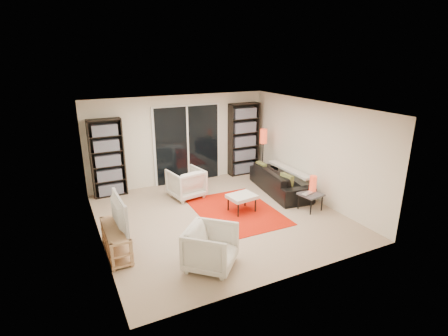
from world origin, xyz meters
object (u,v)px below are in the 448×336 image
(armchair_front, at_px, (211,248))
(floor_lamp, at_px, (263,141))
(ottoman, at_px, (242,197))
(armchair_back, at_px, (186,183))
(side_table, at_px, (311,195))
(bookshelf_right, at_px, (244,139))
(bookshelf_left, at_px, (107,158))
(tv_stand, at_px, (116,240))
(sofa, at_px, (280,180))

(armchair_front, relative_size, floor_lamp, 0.55)
(ottoman, xyz_separation_m, floor_lamp, (1.56, 1.61, 0.78))
(armchair_back, xyz_separation_m, armchair_front, (-0.70, -3.06, 0.00))
(side_table, bearing_deg, bookshelf_right, 92.04)
(armchair_front, height_order, floor_lamp, floor_lamp)
(bookshelf_left, height_order, bookshelf_right, bookshelf_right)
(tv_stand, bearing_deg, ottoman, 10.74)
(bookshelf_right, bearing_deg, armchair_front, -125.61)
(bookshelf_left, relative_size, armchair_back, 2.45)
(armchair_back, relative_size, ottoman, 1.21)
(side_table, bearing_deg, tv_stand, 178.97)
(tv_stand, bearing_deg, armchair_back, 43.21)
(armchair_back, bearing_deg, armchair_front, 67.44)
(armchair_front, bearing_deg, side_table, -27.35)
(tv_stand, xyz_separation_m, floor_lamp, (4.42, 2.15, 0.86))
(armchair_front, bearing_deg, ottoman, 0.79)
(bookshelf_right, height_order, tv_stand, bookshelf_right)
(bookshelf_left, relative_size, floor_lamp, 1.33)
(tv_stand, xyz_separation_m, armchair_back, (2.04, 1.92, 0.10))
(bookshelf_left, distance_m, sofa, 4.39)
(side_table, bearing_deg, sofa, 88.25)
(sofa, height_order, ottoman, sofa)
(armchair_front, distance_m, ottoman, 2.27)
(bookshelf_right, distance_m, floor_lamp, 0.75)
(armchair_back, bearing_deg, bookshelf_right, -166.04)
(bookshelf_right, height_order, sofa, bookshelf_right)
(armchair_back, xyz_separation_m, ottoman, (0.82, -1.38, -0.01))
(bookshelf_left, relative_size, side_table, 3.67)
(side_table, height_order, floor_lamp, floor_lamp)
(tv_stand, distance_m, armchair_front, 1.76)
(armchair_front, relative_size, side_table, 1.50)
(bookshelf_left, distance_m, armchair_front, 4.17)
(bookshelf_left, height_order, ottoman, bookshelf_left)
(armchair_back, xyz_separation_m, side_table, (2.27, -2.00, -0.01))
(tv_stand, height_order, armchair_front, armchair_front)
(armchair_back, bearing_deg, sofa, 152.49)
(ottoman, bearing_deg, floor_lamp, 45.90)
(bookshelf_right, distance_m, armchair_front, 4.97)
(floor_lamp, bearing_deg, sofa, -94.33)
(armchair_front, bearing_deg, bookshelf_left, 56.78)
(bookshelf_left, xyz_separation_m, bookshelf_right, (3.85, -0.00, 0.07))
(sofa, distance_m, armchair_front, 3.80)
(sofa, distance_m, side_table, 1.25)
(bookshelf_left, xyz_separation_m, sofa, (3.99, -1.69, -0.67))
(bookshelf_left, bearing_deg, bookshelf_right, -0.00)
(tv_stand, height_order, floor_lamp, floor_lamp)
(ottoman, bearing_deg, sofa, 23.05)
(ottoman, bearing_deg, side_table, -23.22)
(tv_stand, xyz_separation_m, side_table, (4.31, -0.08, 0.09))
(bookshelf_left, distance_m, bookshelf_right, 3.85)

